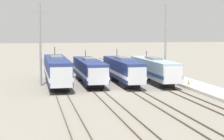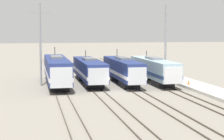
{
  "view_description": "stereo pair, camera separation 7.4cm",
  "coord_description": "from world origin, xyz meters",
  "px_view_note": "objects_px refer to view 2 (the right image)",
  "views": [
    {
      "loc": [
        -10.92,
        -47.62,
        8.09
      ],
      "look_at": [
        -0.17,
        2.94,
        2.64
      ],
      "focal_mm": 60.0,
      "sensor_mm": 36.0,
      "label": 1
    },
    {
      "loc": [
        -10.85,
        -47.64,
        8.09
      ],
      "look_at": [
        -0.17,
        2.94,
        2.64
      ],
      "focal_mm": 60.0,
      "sensor_mm": 36.0,
      "label": 2
    }
  ],
  "objects_px": {
    "locomotive_center_left": "(89,70)",
    "catenary_tower_right": "(166,42)",
    "locomotive_far_left": "(57,70)",
    "locomotive_far_right": "(154,70)",
    "catenary_tower_left": "(40,43)",
    "traffic_cone": "(189,82)",
    "locomotive_center_right": "(123,70)"
  },
  "relations": [
    {
      "from": "catenary_tower_left",
      "to": "locomotive_far_right",
      "type": "bearing_deg",
      "value": -1.27
    },
    {
      "from": "locomotive_center_left",
      "to": "locomotive_center_right",
      "type": "relative_size",
      "value": 1.01
    },
    {
      "from": "locomotive_far_left",
      "to": "catenary_tower_right",
      "type": "height_order",
      "value": "catenary_tower_right"
    },
    {
      "from": "locomotive_center_left",
      "to": "catenary_tower_left",
      "type": "distance_m",
      "value": 8.52
    },
    {
      "from": "locomotive_far_left",
      "to": "catenary_tower_left",
      "type": "height_order",
      "value": "catenary_tower_left"
    },
    {
      "from": "catenary_tower_left",
      "to": "locomotive_center_left",
      "type": "bearing_deg",
      "value": 6.64
    },
    {
      "from": "locomotive_far_right",
      "to": "catenary_tower_left",
      "type": "distance_m",
      "value": 17.82
    },
    {
      "from": "locomotive_far_left",
      "to": "locomotive_center_left",
      "type": "bearing_deg",
      "value": 10.86
    },
    {
      "from": "locomotive_far_left",
      "to": "catenary_tower_right",
      "type": "xyz_separation_m",
      "value": [
        16.88,
        0.11,
        4.09
      ]
    },
    {
      "from": "traffic_cone",
      "to": "locomotive_far_right",
      "type": "bearing_deg",
      "value": 121.93
    },
    {
      "from": "locomotive_far_left",
      "to": "traffic_cone",
      "type": "bearing_deg",
      "value": -17.21
    },
    {
      "from": "locomotive_center_right",
      "to": "locomotive_far_right",
      "type": "bearing_deg",
      "value": -0.84
    },
    {
      "from": "locomotive_far_left",
      "to": "locomotive_center_left",
      "type": "distance_m",
      "value": 5.08
    },
    {
      "from": "locomotive_center_left",
      "to": "catenary_tower_right",
      "type": "height_order",
      "value": "catenary_tower_right"
    },
    {
      "from": "locomotive_far_left",
      "to": "locomotive_far_right",
      "type": "height_order",
      "value": "locomotive_far_left"
    },
    {
      "from": "locomotive_far_right",
      "to": "catenary_tower_left",
      "type": "bearing_deg",
      "value": 178.73
    },
    {
      "from": "locomotive_center_right",
      "to": "catenary_tower_right",
      "type": "xyz_separation_m",
      "value": [
        6.9,
        0.31,
        4.24
      ]
    },
    {
      "from": "locomotive_center_left",
      "to": "locomotive_center_right",
      "type": "bearing_deg",
      "value": -13.09
    },
    {
      "from": "locomotive_center_right",
      "to": "locomotive_far_right",
      "type": "height_order",
      "value": "locomotive_center_right"
    },
    {
      "from": "locomotive_center_right",
      "to": "traffic_cone",
      "type": "height_order",
      "value": "locomotive_center_right"
    },
    {
      "from": "locomotive_far_left",
      "to": "locomotive_far_right",
      "type": "distance_m",
      "value": 14.97
    },
    {
      "from": "locomotive_center_left",
      "to": "traffic_cone",
      "type": "bearing_deg",
      "value": -26.43
    },
    {
      "from": "catenary_tower_right",
      "to": "locomotive_far_right",
      "type": "bearing_deg",
      "value": -168.7
    },
    {
      "from": "catenary_tower_right",
      "to": "locomotive_center_left",
      "type": "bearing_deg",
      "value": 175.9
    },
    {
      "from": "locomotive_far_left",
      "to": "catenary_tower_left",
      "type": "bearing_deg",
      "value": 177.4
    },
    {
      "from": "locomotive_far_left",
      "to": "locomotive_far_right",
      "type": "bearing_deg",
      "value": -1.06
    },
    {
      "from": "traffic_cone",
      "to": "catenary_tower_right",
      "type": "bearing_deg",
      "value": 104.11
    },
    {
      "from": "catenary_tower_right",
      "to": "locomotive_center_right",
      "type": "bearing_deg",
      "value": -177.44
    },
    {
      "from": "catenary_tower_left",
      "to": "catenary_tower_right",
      "type": "xyz_separation_m",
      "value": [
        19.21,
        0.0,
        0.0
      ]
    },
    {
      "from": "locomotive_far_left",
      "to": "locomotive_center_left",
      "type": "xyz_separation_m",
      "value": [
        4.99,
        0.96,
        -0.2
      ]
    },
    {
      "from": "locomotive_far_left",
      "to": "catenary_tower_right",
      "type": "bearing_deg",
      "value": 0.36
    },
    {
      "from": "traffic_cone",
      "to": "locomotive_center_left",
      "type": "bearing_deg",
      "value": 153.57
    }
  ]
}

